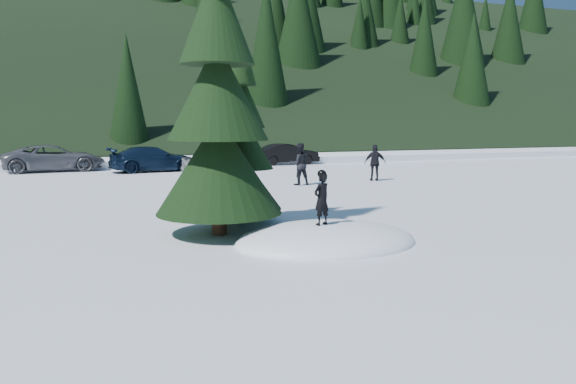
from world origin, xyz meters
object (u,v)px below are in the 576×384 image
object	(u,v)px
car_5	(287,154)
car_3	(153,159)
spruce_short	(242,149)
car_4	(215,162)
spruce_tall	(218,104)
child_skier	(322,199)
car_2	(54,158)
adult_0	(299,164)
adult_1	(375,163)

from	to	relation	value
car_5	car_3	bearing A→B (deg)	99.67
spruce_short	car_4	size ratio (longest dim) A/B	1.48
spruce_tall	spruce_short	size ratio (longest dim) A/B	1.60
spruce_tall	car_3	bearing A→B (deg)	88.83
child_skier	car_2	bearing A→B (deg)	-95.99
child_skier	adult_0	size ratio (longest dim) A/B	0.65
spruce_tall	car_4	world-z (taller)	spruce_tall
spruce_tall	adult_1	bearing A→B (deg)	45.05
adult_0	car_4	xyz separation A→B (m)	(-2.40, 6.38, -0.32)
child_skier	car_4	bearing A→B (deg)	-117.60
car_3	car_5	bearing A→B (deg)	-83.99
spruce_tall	car_5	xyz separation A→B (m)	(9.14, 20.42, -2.64)
adult_0	car_2	bearing A→B (deg)	-44.34
spruce_tall	car_2	xyz separation A→B (m)	(-4.89, 20.41, -2.57)
spruce_tall	car_4	size ratio (longest dim) A/B	2.38
adult_0	car_5	distance (m)	11.45
spruce_short	adult_1	size ratio (longest dim) A/B	3.09
adult_1	adult_0	bearing A→B (deg)	25.88
car_5	spruce_tall	bearing A→B (deg)	152.13
child_skier	adult_0	bearing A→B (deg)	-131.49
spruce_short	car_5	world-z (taller)	spruce_short
car_3	car_4	size ratio (longest dim) A/B	1.34
car_2	car_4	world-z (taller)	car_2
adult_1	spruce_short	bearing A→B (deg)	64.37
child_skier	car_2	world-z (taller)	child_skier
spruce_short	child_skier	distance (m)	3.66
car_3	car_2	bearing A→B (deg)	61.04
car_4	car_5	distance (m)	7.35
spruce_short	spruce_tall	bearing A→B (deg)	-125.54
child_skier	car_2	xyz separation A→B (m)	(-6.88, 22.39, -0.34)
car_2	child_skier	bearing A→B (deg)	-168.10
spruce_short	car_2	xyz separation A→B (m)	(-5.89, 19.01, -1.35)
adult_1	car_3	world-z (taller)	adult_1
spruce_short	child_skier	world-z (taller)	spruce_short
car_2	car_5	bearing A→B (deg)	-95.14
car_4	car_3	bearing A→B (deg)	68.89
spruce_short	adult_0	world-z (taller)	spruce_short
spruce_tall	car_3	world-z (taller)	spruce_tall
adult_0	adult_1	world-z (taller)	adult_0
spruce_tall	child_skier	world-z (taller)	spruce_tall
car_2	adult_1	bearing A→B (deg)	-130.88
spruce_short	car_3	bearing A→B (deg)	92.12
spruce_tall	car_2	world-z (taller)	spruce_tall
spruce_tall	car_4	bearing A→B (deg)	77.90
spruce_tall	car_3	size ratio (longest dim) A/B	1.77
adult_0	car_4	size ratio (longest dim) A/B	0.52
spruce_tall	car_4	xyz separation A→B (m)	(3.40, 15.85, -2.70)
car_2	adult_0	bearing A→B (deg)	-140.85
adult_1	car_4	bearing A→B (deg)	-22.43
child_skier	car_3	distance (m)	20.37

